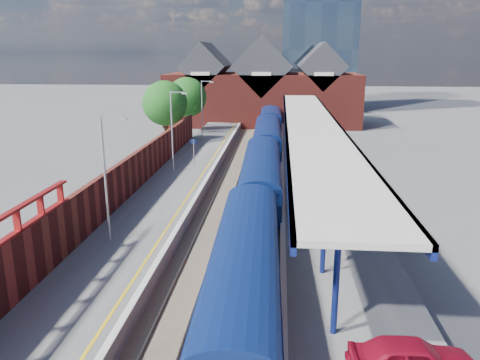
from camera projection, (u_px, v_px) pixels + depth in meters
The scene contains 23 objects.
ground at pixel (252, 163), 48.95m from camera, with size 240.00×240.00×0.00m, color #5B5B5E.
ballast_bed at pixel (245, 189), 39.33m from camera, with size 6.00×76.00×0.06m, color #473D33.
rails at pixel (245, 188), 39.31m from camera, with size 4.51×76.00×0.14m.
left_platform at pixel (180, 182), 39.66m from camera, with size 5.00×76.00×1.00m, color #565659.
right_platform at pixel (317, 186), 38.71m from camera, with size 6.00×76.00×1.00m, color #565659.
coping_left at pixel (207, 177), 39.33m from camera, with size 0.30×76.00×0.05m, color silver.
coping_right at pixel (282, 179), 38.81m from camera, with size 0.30×76.00×0.05m, color silver.
yellow_line at pixel (200, 177), 39.38m from camera, with size 0.14×76.00×0.01m, color yellow.
train at pixel (265, 152), 44.04m from camera, with size 3.17×65.96×3.45m.
canopy at pixel (311, 125), 39.38m from camera, with size 4.50×52.00×4.48m.
lamp_post_b at pixel (107, 171), 25.09m from camera, with size 1.48×0.18×7.00m.
lamp_post_c at pixel (173, 126), 40.47m from camera, with size 1.48×0.18×7.00m.
lamp_post_d at pixel (203, 106), 55.86m from camera, with size 1.48×0.18×7.00m.
platform_sign at pixel (194, 148), 42.89m from camera, with size 0.55×0.08×2.50m.
brick_wall at pixel (124, 179), 33.15m from camera, with size 0.35×50.00×3.86m.
station_building at pixel (263, 90), 74.44m from camera, with size 30.00×12.12×13.78m.
glass_tower at pixel (319, 5), 90.90m from camera, with size 14.20×14.20×40.30m.
tree_near at pixel (166, 105), 54.08m from camera, with size 5.20×5.20×8.10m.
tree_far at pixel (188, 98), 61.69m from camera, with size 5.20×5.20×8.10m.
parked_car_red at pixel (412, 360), 14.87m from camera, with size 1.64×4.07×1.39m, color maroon.
parked_car_silver at pixel (366, 218), 27.71m from camera, with size 1.35×3.88×1.28m, color silver.
parked_car_dark at pixel (337, 191), 33.45m from camera, with size 1.70×4.19×1.22m, color black.
parked_car_blue at pixel (371, 215), 28.54m from camera, with size 1.94×4.21×1.17m, color navy.
Camera 1 is at (2.83, -17.64, 11.12)m, focal length 35.00 mm.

